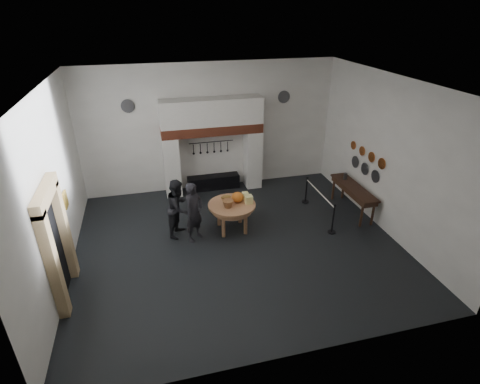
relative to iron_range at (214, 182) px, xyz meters
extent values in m
cube|color=black|center=(0.00, -3.72, -0.25)|extent=(9.00, 8.00, 0.02)
cube|color=silver|center=(0.00, -3.72, 4.25)|extent=(9.00, 8.00, 0.02)
cube|color=white|center=(0.00, 0.28, 2.00)|extent=(9.00, 0.02, 4.50)
cube|color=white|center=(0.00, -7.72, 2.00)|extent=(9.00, 0.02, 4.50)
cube|color=white|center=(-4.50, -3.72, 2.00)|extent=(0.02, 8.00, 4.50)
cube|color=white|center=(4.50, -3.72, 2.00)|extent=(0.02, 8.00, 4.50)
cube|color=silver|center=(-1.48, -0.07, 0.82)|extent=(0.55, 0.70, 2.15)
cube|color=silver|center=(1.48, -0.07, 0.82)|extent=(0.55, 0.70, 2.15)
cube|color=#9E442B|center=(0.00, -0.07, 2.06)|extent=(3.50, 0.72, 0.32)
cube|color=silver|center=(0.00, -0.07, 2.67)|extent=(3.50, 0.70, 0.90)
cube|color=black|center=(0.00, 0.00, 0.00)|extent=(1.90, 0.45, 0.50)
cylinder|color=black|center=(0.00, 0.20, 1.50)|extent=(1.60, 0.02, 0.02)
cube|color=black|center=(-4.47, -4.72, 1.00)|extent=(0.04, 1.10, 2.50)
cube|color=tan|center=(-4.38, -5.42, 1.05)|extent=(0.22, 0.30, 2.60)
cube|color=tan|center=(-4.38, -4.02, 1.05)|extent=(0.22, 0.30, 2.60)
cube|color=tan|center=(-4.38, -4.72, 2.40)|extent=(0.22, 1.70, 0.30)
cube|color=gold|center=(-4.45, -2.92, 1.35)|extent=(0.05, 0.34, 0.44)
cylinder|color=tan|center=(0.02, -2.94, 0.59)|extent=(1.69, 1.69, 0.07)
ellipsoid|color=orange|center=(0.22, -2.84, 0.78)|extent=(0.36, 0.36, 0.31)
cube|color=#EEE68E|center=(0.52, -2.99, 0.74)|extent=(0.22, 0.22, 0.24)
cube|color=#FFF798|center=(0.50, -2.69, 0.72)|extent=(0.18, 0.18, 0.20)
cone|color=olive|center=(-0.13, -3.09, 0.73)|extent=(0.38, 0.38, 0.22)
ellipsoid|color=#A9853B|center=(-0.08, -2.59, 0.69)|extent=(0.31, 0.18, 0.13)
imported|color=black|center=(-1.14, -3.17, 0.65)|extent=(0.77, 0.76, 1.80)
imported|color=black|center=(-1.54, -2.77, 0.63)|extent=(1.00, 1.07, 1.76)
cube|color=#351F13|center=(4.10, -2.82, 0.62)|extent=(0.55, 2.20, 0.06)
cylinder|color=#4B4C50|center=(4.10, -2.22, 0.76)|extent=(0.12, 0.12, 0.22)
cylinder|color=#C6662D|center=(4.46, -3.52, 1.70)|extent=(0.03, 0.34, 0.34)
cylinder|color=#C6662D|center=(4.46, -2.97, 1.70)|extent=(0.03, 0.32, 0.32)
cylinder|color=#C6662D|center=(4.46, -2.42, 1.70)|extent=(0.03, 0.30, 0.30)
cylinder|color=#C6662D|center=(4.46, -1.87, 1.70)|extent=(0.03, 0.28, 0.28)
cylinder|color=#4C4C51|center=(4.46, -3.32, 1.20)|extent=(0.03, 0.40, 0.40)
cylinder|color=#4C4C51|center=(4.46, -2.72, 1.20)|extent=(0.03, 0.40, 0.40)
cylinder|color=#4C4C51|center=(4.46, -2.12, 1.20)|extent=(0.03, 0.40, 0.40)
cylinder|color=#4C4C51|center=(-2.70, 0.24, 2.95)|extent=(0.44, 0.03, 0.44)
cylinder|color=#4C4C51|center=(2.70, 0.24, 2.95)|extent=(0.44, 0.03, 0.44)
cylinder|color=black|center=(2.89, -3.86, 0.20)|extent=(0.05, 0.05, 0.90)
cylinder|color=black|center=(2.89, -1.86, 0.20)|extent=(0.05, 0.05, 0.90)
cylinder|color=white|center=(2.89, -2.86, 0.60)|extent=(0.04, 2.00, 0.04)
camera|label=1|loc=(-2.14, -12.42, 5.96)|focal=28.00mm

